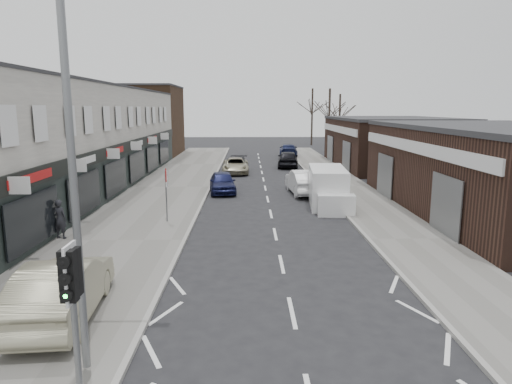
{
  "coord_description": "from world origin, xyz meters",
  "views": [
    {
      "loc": [
        -1.21,
        -9.84,
        5.6
      ],
      "look_at": [
        -0.93,
        6.4,
        2.6
      ],
      "focal_mm": 32.0,
      "sensor_mm": 36.0,
      "label": 1
    }
  ],
  "objects_px": {
    "parked_car_right_a": "(304,182)",
    "street_lamp": "(81,158)",
    "parked_car_right_b": "(288,159)",
    "pedestrian": "(60,219)",
    "traffic_light": "(72,287)",
    "warning_sign": "(167,179)",
    "parked_car_left_b": "(237,165)",
    "parked_car_left_c": "(236,166)",
    "sedan_on_pavement": "(63,288)",
    "parked_car_left_a": "(222,182)",
    "white_van": "(328,188)",
    "parked_car_right_c": "(288,150)"
  },
  "relations": [
    {
      "from": "street_lamp",
      "to": "parked_car_left_b",
      "type": "distance_m",
      "value": 31.44
    },
    {
      "from": "parked_car_left_c",
      "to": "parked_car_right_c",
      "type": "bearing_deg",
      "value": 66.33
    },
    {
      "from": "parked_car_left_b",
      "to": "parked_car_left_c",
      "type": "height_order",
      "value": "parked_car_left_c"
    },
    {
      "from": "traffic_light",
      "to": "warning_sign",
      "type": "xyz_separation_m",
      "value": [
        -0.76,
        14.02,
        -0.21
      ]
    },
    {
      "from": "traffic_light",
      "to": "parked_car_right_a",
      "type": "distance_m",
      "value": 22.93
    },
    {
      "from": "parked_car_left_a",
      "to": "parked_car_left_c",
      "type": "xyz_separation_m",
      "value": [
        0.63,
        9.15,
        -0.04
      ]
    },
    {
      "from": "parked_car_left_b",
      "to": "pedestrian",
      "type": "bearing_deg",
      "value": -104.68
    },
    {
      "from": "parked_car_left_b",
      "to": "parked_car_right_b",
      "type": "distance_m",
      "value": 5.8
    },
    {
      "from": "traffic_light",
      "to": "parked_car_right_a",
      "type": "relative_size",
      "value": 0.63
    },
    {
      "from": "traffic_light",
      "to": "sedan_on_pavement",
      "type": "xyz_separation_m",
      "value": [
        -1.72,
        3.62,
        -1.5
      ]
    },
    {
      "from": "street_lamp",
      "to": "sedan_on_pavement",
      "type": "distance_m",
      "value": 4.7
    },
    {
      "from": "sedan_on_pavement",
      "to": "parked_car_left_a",
      "type": "relative_size",
      "value": 1.16
    },
    {
      "from": "traffic_light",
      "to": "parked_car_left_a",
      "type": "xyz_separation_m",
      "value": [
        1.46,
        22.35,
        -1.71
      ]
    },
    {
      "from": "parked_car_right_b",
      "to": "parked_car_right_c",
      "type": "distance_m",
      "value": 9.86
    },
    {
      "from": "white_van",
      "to": "parked_car_left_a",
      "type": "bearing_deg",
      "value": 150.77
    },
    {
      "from": "sedan_on_pavement",
      "to": "pedestrian",
      "type": "height_order",
      "value": "pedestrian"
    },
    {
      "from": "parked_car_left_b",
      "to": "parked_car_left_a",
      "type": "bearing_deg",
      "value": -90.68
    },
    {
      "from": "white_van",
      "to": "parked_car_right_c",
      "type": "bearing_deg",
      "value": 94.69
    },
    {
      "from": "parked_car_left_a",
      "to": "parked_car_left_b",
      "type": "bearing_deg",
      "value": 79.82
    },
    {
      "from": "traffic_light",
      "to": "parked_car_left_b",
      "type": "bearing_deg",
      "value": 86.11
    },
    {
      "from": "traffic_light",
      "to": "warning_sign",
      "type": "height_order",
      "value": "traffic_light"
    },
    {
      "from": "sedan_on_pavement",
      "to": "parked_car_right_c",
      "type": "xyz_separation_m",
      "value": [
        9.62,
        41.77,
        -0.18
      ]
    },
    {
      "from": "parked_car_right_b",
      "to": "pedestrian",
      "type": "bearing_deg",
      "value": 69.28
    },
    {
      "from": "parked_car_left_a",
      "to": "parked_car_right_b",
      "type": "xyz_separation_m",
      "value": [
        5.54,
        13.22,
        0.09
      ]
    },
    {
      "from": "parked_car_left_c",
      "to": "parked_car_right_c",
      "type": "height_order",
      "value": "parked_car_right_c"
    },
    {
      "from": "warning_sign",
      "to": "parked_car_right_a",
      "type": "xyz_separation_m",
      "value": [
        7.62,
        7.81,
        -1.39
      ]
    },
    {
      "from": "pedestrian",
      "to": "parked_car_left_a",
      "type": "height_order",
      "value": "pedestrian"
    },
    {
      "from": "traffic_light",
      "to": "parked_car_right_b",
      "type": "xyz_separation_m",
      "value": [
        7.0,
        35.57,
        -1.61
      ]
    },
    {
      "from": "pedestrian",
      "to": "parked_car_right_a",
      "type": "xyz_separation_m",
      "value": [
        11.66,
        10.74,
        -0.16
      ]
    },
    {
      "from": "warning_sign",
      "to": "parked_car_right_b",
      "type": "xyz_separation_m",
      "value": [
        7.76,
        21.55,
        -1.4
      ]
    },
    {
      "from": "parked_car_left_a",
      "to": "traffic_light",
      "type": "bearing_deg",
      "value": -99.66
    },
    {
      "from": "parked_car_right_a",
      "to": "parked_car_right_c",
      "type": "distance_m",
      "value": 23.58
    },
    {
      "from": "warning_sign",
      "to": "traffic_light",
      "type": "bearing_deg",
      "value": -86.9
    },
    {
      "from": "pedestrian",
      "to": "traffic_light",
      "type": "bearing_deg",
      "value": 127.46
    },
    {
      "from": "warning_sign",
      "to": "parked_car_left_c",
      "type": "distance_m",
      "value": 17.78
    },
    {
      "from": "sedan_on_pavement",
      "to": "street_lamp",
      "type": "bearing_deg",
      "value": 118.82
    },
    {
      "from": "traffic_light",
      "to": "parked_car_left_a",
      "type": "distance_m",
      "value": 22.46
    },
    {
      "from": "sedan_on_pavement",
      "to": "parked_car_left_c",
      "type": "height_order",
      "value": "sedan_on_pavement"
    },
    {
      "from": "street_lamp",
      "to": "parked_car_left_a",
      "type": "height_order",
      "value": "street_lamp"
    },
    {
      "from": "parked_car_left_c",
      "to": "warning_sign",
      "type": "bearing_deg",
      "value": -100.23
    },
    {
      "from": "white_van",
      "to": "parked_car_left_b",
      "type": "bearing_deg",
      "value": 116.32
    },
    {
      "from": "pedestrian",
      "to": "parked_car_left_a",
      "type": "distance_m",
      "value": 12.89
    },
    {
      "from": "parked_car_right_a",
      "to": "white_van",
      "type": "bearing_deg",
      "value": 99.66
    },
    {
      "from": "street_lamp",
      "to": "pedestrian",
      "type": "bearing_deg",
      "value": 115.34
    },
    {
      "from": "parked_car_right_a",
      "to": "street_lamp",
      "type": "bearing_deg",
      "value": 66.9
    },
    {
      "from": "traffic_light",
      "to": "white_van",
      "type": "height_order",
      "value": "traffic_light"
    },
    {
      "from": "sedan_on_pavement",
      "to": "traffic_light",
      "type": "bearing_deg",
      "value": 110.68
    },
    {
      "from": "street_lamp",
      "to": "pedestrian",
      "type": "xyz_separation_m",
      "value": [
        -4.67,
        9.87,
        -3.65
      ]
    },
    {
      "from": "white_van",
      "to": "sedan_on_pavement",
      "type": "xyz_separation_m",
      "value": [
        -9.52,
        -14.43,
        -0.12
      ]
    },
    {
      "from": "warning_sign",
      "to": "parked_car_left_a",
      "type": "relative_size",
      "value": 0.65
    }
  ]
}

